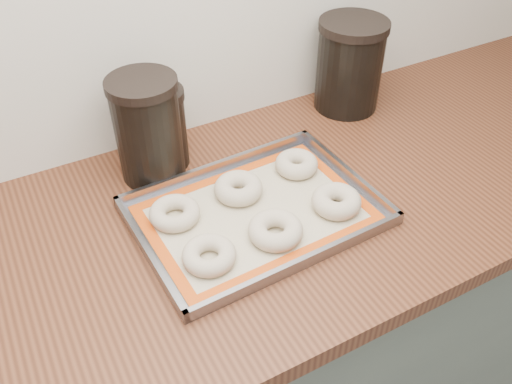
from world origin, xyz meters
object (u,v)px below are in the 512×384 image
bagel_back_mid (238,188)px  canister_left (148,129)px  canister_mid (160,128)px  canister_right (350,65)px  bagel_front_left (209,255)px  baking_tray (256,213)px  bagel_front_right (336,201)px  bagel_front_mid (275,230)px  bagel_back_left (175,213)px  bagel_back_right (297,164)px

bagel_back_mid → canister_left: (-0.12, 0.16, 0.09)m
canister_mid → canister_left: bearing=-142.6°
canister_mid → canister_right: 0.49m
bagel_front_left → canister_mid: size_ratio=0.54×
bagel_back_mid → canister_right: size_ratio=0.44×
baking_tray → canister_left: canister_left is taller
bagel_front_right → bagel_back_mid: (-0.15, 0.13, 0.00)m
bagel_front_mid → bagel_back_left: bearing=137.3°
bagel_back_mid → canister_left: canister_left is taller
bagel_back_right → canister_mid: size_ratio=0.51×
baking_tray → bagel_front_right: (0.15, -0.06, 0.02)m
bagel_back_left → canister_right: (0.54, 0.19, 0.09)m
canister_right → bagel_front_right: bearing=-128.2°
bagel_back_mid → bagel_back_right: size_ratio=1.07×
baking_tray → canister_mid: (-0.10, 0.25, 0.08)m
bagel_back_right → canister_right: bearing=34.7°
bagel_front_mid → bagel_back_right: size_ratio=1.12×
canister_left → canister_mid: bearing=37.4°
bagel_back_right → bagel_front_right: bearing=-88.0°
bagel_front_mid → bagel_back_right: same height
bagel_front_left → canister_right: 0.63m
canister_left → baking_tray: bearing=-60.1°
baking_tray → bagel_back_mid: bagel_back_mid is taller
bagel_front_mid → bagel_back_right: 0.21m
bagel_back_mid → canister_mid: bearing=116.6°
bagel_back_mid → canister_mid: 0.21m
canister_right → baking_tray: bearing=-147.2°
bagel_front_mid → baking_tray: bearing=90.7°
baking_tray → canister_right: bearing=32.8°
bagel_front_mid → bagel_back_mid: bearing=92.3°
bagel_front_mid → bagel_back_left: size_ratio=1.05×
bagel_front_mid → bagel_back_mid: 0.14m
bagel_front_mid → canister_left: canister_left is taller
bagel_front_left → bagel_front_mid: bearing=-1.3°
bagel_front_right → canister_right: bearing=51.8°
bagel_back_right → canister_mid: 0.30m
bagel_front_right → bagel_back_right: bagel_front_right is taller
baking_tray → bagel_back_mid: 0.07m
canister_left → bagel_back_left: bearing=-96.0°
bagel_front_mid → bagel_back_left: bagel_front_mid is taller
bagel_back_mid → bagel_back_left: bearing=-177.9°
bagel_front_left → canister_mid: bearing=83.3°
bagel_front_left → canister_mid: 0.33m
bagel_front_right → bagel_back_right: size_ratio=1.07×
canister_mid → canister_right: bearing=0.9°
canister_left → bagel_back_mid: bearing=-51.9°
bagel_back_right → canister_left: bearing=151.9°
bagel_back_right → canister_right: size_ratio=0.41×
bagel_front_mid → canister_left: (-0.13, 0.30, 0.09)m
bagel_front_left → bagel_front_right: bagel_front_right is taller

